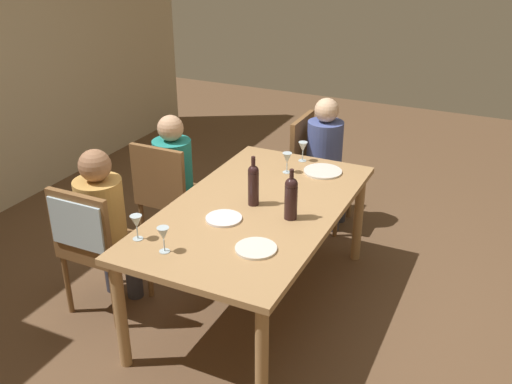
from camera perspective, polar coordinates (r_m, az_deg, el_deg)
The scene contains 18 objects.
ground_plane at distance 4.04m, azimuth 0.00°, elevation -10.92°, with size 10.00×10.00×0.00m, color brown.
dining_table at distance 3.69m, azimuth 0.00°, elevation -2.49°, with size 1.86×1.02×0.75m.
chair_right_end at distance 4.87m, azimuth 5.71°, elevation 2.84°, with size 0.44×0.44×0.92m.
chair_far_left at distance 3.77m, azimuth -16.02°, elevation -4.19°, with size 0.46×0.44×0.92m.
chair_far_right at distance 4.41m, azimuth -8.65°, elevation 0.12°, with size 0.44×0.44×0.92m.
person_woman_host at distance 4.80m, azimuth 7.03°, elevation 3.80°, with size 0.29×0.34×1.10m.
person_man_bearded at distance 3.84m, azimuth -14.70°, elevation -2.46°, with size 0.35×0.30×1.13m.
person_man_guest at distance 4.45m, azimuth -7.94°, elevation 1.92°, with size 0.33×0.29×1.10m.
wine_bottle_tall_green at distance 3.45m, azimuth 3.47°, elevation -0.49°, with size 0.08×0.08×0.32m.
wine_bottle_dark_red at distance 3.61m, azimuth -0.26°, elevation 0.83°, with size 0.07×0.07×0.33m.
wine_glass_near_left at distance 3.16m, azimuth -9.10°, elevation -4.16°, with size 0.07×0.07×0.15m.
wine_glass_centre at distance 3.31m, azimuth -11.69°, elevation -2.96°, with size 0.07×0.07×0.15m.
wine_glass_near_right at distance 4.31m, azimuth 4.64°, elevation 4.38°, with size 0.07×0.07×0.15m.
wine_glass_far at distance 4.10m, azimuth 3.08°, elevation 3.30°, with size 0.07×0.07×0.15m.
dinner_plate_host at distance 4.16m, azimuth 6.59°, elevation 2.04°, with size 0.27×0.27×0.01m, color silver.
dinner_plate_guest_left at distance 3.50m, azimuth -3.19°, elevation -2.61°, with size 0.22×0.22×0.01m, color white.
dinner_plate_guest_right at distance 3.19m, azimuth -0.00°, elevation -5.58°, with size 0.23×0.23×0.01m, color silver.
handbag at distance 4.92m, azimuth -5.54°, elevation -2.36°, with size 0.28×0.12×0.22m, color brown.
Camera 1 is at (-2.94, -1.40, 2.40)m, focal length 40.65 mm.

